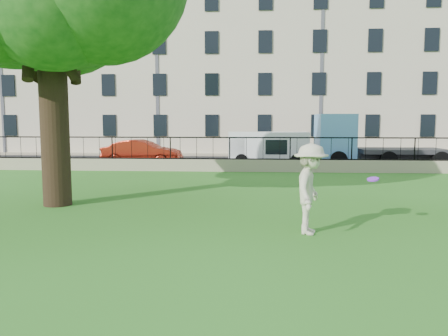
# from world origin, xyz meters

# --- Properties ---
(ground) EXTENTS (120.00, 120.00, 0.00)m
(ground) POSITION_xyz_m (0.00, 0.00, 0.00)
(ground) COLOR #276217
(ground) RESTS_ON ground
(retaining_wall) EXTENTS (50.00, 0.40, 0.60)m
(retaining_wall) POSITION_xyz_m (0.00, 12.00, 0.30)
(retaining_wall) COLOR tan
(retaining_wall) RESTS_ON ground
(iron_railing) EXTENTS (50.00, 0.05, 1.13)m
(iron_railing) POSITION_xyz_m (0.00, 12.00, 1.15)
(iron_railing) COLOR black
(iron_railing) RESTS_ON retaining_wall
(street) EXTENTS (60.00, 9.00, 0.01)m
(street) POSITION_xyz_m (0.00, 16.70, 0.01)
(street) COLOR black
(street) RESTS_ON ground
(sidewalk) EXTENTS (60.00, 1.40, 0.12)m
(sidewalk) POSITION_xyz_m (0.00, 21.90, 0.06)
(sidewalk) COLOR tan
(sidewalk) RESTS_ON ground
(building_row) EXTENTS (56.40, 10.40, 13.80)m
(building_row) POSITION_xyz_m (0.00, 27.57, 6.92)
(building_row) COLOR beige
(building_row) RESTS_ON ground
(man) EXTENTS (1.05, 1.45, 2.02)m
(man) POSITION_xyz_m (2.50, -0.06, 1.01)
(man) COLOR beige
(man) RESTS_ON ground
(frisbee) EXTENTS (0.30, 0.31, 0.12)m
(frisbee) POSITION_xyz_m (4.00, 0.49, 1.17)
(frisbee) COLOR #8727DF
(red_sedan) EXTENTS (4.48, 1.72, 1.46)m
(red_sedan) POSITION_xyz_m (-5.08, 14.40, 0.73)
(red_sedan) COLOR #9D2313
(red_sedan) RESTS_ON street
(white_van) EXTENTS (4.59, 1.97, 1.89)m
(white_van) POSITION_xyz_m (2.00, 15.40, 0.95)
(white_van) COLOR white
(white_van) RESTS_ON street
(blue_truck) EXTENTS (6.97, 2.61, 2.90)m
(blue_truck) POSITION_xyz_m (8.22, 15.40, 1.45)
(blue_truck) COLOR #5B99D5
(blue_truck) RESTS_ON street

